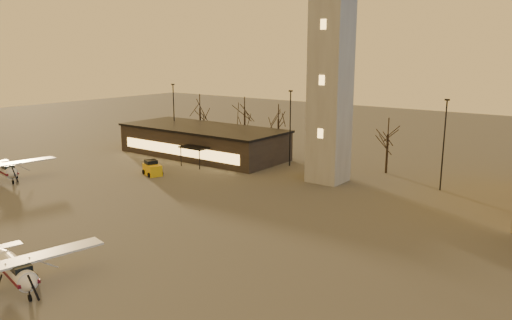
{
  "coord_description": "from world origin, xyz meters",
  "views": [
    {
      "loc": [
        27.82,
        -21.11,
        15.15
      ],
      "look_at": [
        2.13,
        13.0,
        5.81
      ],
      "focal_mm": 35.0,
      "sensor_mm": 36.0,
      "label": 1
    }
  ],
  "objects_px": {
    "control_tower": "(332,40)",
    "terminal": "(203,141)",
    "cessna_front": "(17,274)",
    "cessna_rear": "(6,172)",
    "service_cart": "(152,169)"
  },
  "relations": [
    {
      "from": "terminal",
      "to": "cessna_front",
      "type": "height_order",
      "value": "terminal"
    },
    {
      "from": "terminal",
      "to": "cessna_rear",
      "type": "distance_m",
      "value": 26.45
    },
    {
      "from": "cessna_front",
      "to": "cessna_rear",
      "type": "distance_m",
      "value": 31.27
    },
    {
      "from": "terminal",
      "to": "service_cart",
      "type": "height_order",
      "value": "terminal"
    },
    {
      "from": "terminal",
      "to": "cessna_rear",
      "type": "xyz_separation_m",
      "value": [
        -8.7,
        -24.96,
        -1.09
      ]
    },
    {
      "from": "service_cart",
      "to": "control_tower",
      "type": "bearing_deg",
      "value": 50.12
    },
    {
      "from": "control_tower",
      "to": "service_cart",
      "type": "height_order",
      "value": "control_tower"
    },
    {
      "from": "control_tower",
      "to": "terminal",
      "type": "bearing_deg",
      "value": 174.85
    },
    {
      "from": "control_tower",
      "to": "terminal",
      "type": "distance_m",
      "value": 26.24
    },
    {
      "from": "terminal",
      "to": "cessna_front",
      "type": "bearing_deg",
      "value": -63.14
    },
    {
      "from": "cessna_front",
      "to": "service_cart",
      "type": "relative_size",
      "value": 3.39
    },
    {
      "from": "terminal",
      "to": "service_cart",
      "type": "distance_m",
      "value": 12.96
    },
    {
      "from": "control_tower",
      "to": "service_cart",
      "type": "relative_size",
      "value": 10.0
    },
    {
      "from": "control_tower",
      "to": "cessna_rear",
      "type": "bearing_deg",
      "value": -143.18
    },
    {
      "from": "control_tower",
      "to": "cessna_front",
      "type": "height_order",
      "value": "control_tower"
    }
  ]
}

